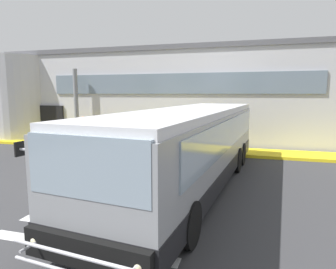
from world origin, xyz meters
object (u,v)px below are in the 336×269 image
object	(u,v)px
passenger_near_column	(83,128)
entry_support_column	(76,105)
passenger_by_doorway	(94,128)
passenger_at_curb_edge	(116,129)
safety_bollard_yellow	(141,145)
bus_main_foreground	(191,149)

from	to	relation	value
passenger_near_column	entry_support_column	bearing A→B (deg)	145.23
passenger_near_column	passenger_by_doorway	xyz separation A→B (m)	(0.82, -0.08, 0.03)
passenger_at_curb_edge	safety_bollard_yellow	size ratio (longest dim) A/B	1.86
bus_main_foreground	passenger_near_column	xyz separation A→B (m)	(-8.08, 6.23, -0.26)
passenger_by_doorway	safety_bollard_yellow	size ratio (longest dim) A/B	1.86
passenger_by_doorway	passenger_at_curb_edge	xyz separation A→B (m)	(1.44, 0.02, -0.03)
passenger_by_doorway	passenger_near_column	bearing A→B (deg)	174.40
entry_support_column	passenger_by_doorway	bearing A→B (deg)	-21.44
bus_main_foreground	passenger_near_column	distance (m)	10.21
passenger_at_curb_edge	passenger_near_column	bearing A→B (deg)	178.40
entry_support_column	bus_main_foreground	world-z (taller)	entry_support_column
passenger_at_curb_edge	safety_bollard_yellow	bearing A→B (deg)	-29.65
entry_support_column	passenger_near_column	bearing A→B (deg)	-34.77
passenger_by_doorway	passenger_at_curb_edge	size ratio (longest dim) A/B	1.00
entry_support_column	passenger_at_curb_edge	xyz separation A→B (m)	(3.06, -0.62, -1.38)
entry_support_column	passenger_by_doorway	size ratio (longest dim) A/B	2.76
safety_bollard_yellow	bus_main_foreground	bearing A→B (deg)	-53.04
passenger_near_column	safety_bollard_yellow	world-z (taller)	passenger_near_column
passenger_near_column	safety_bollard_yellow	distance (m)	4.55
entry_support_column	passenger_at_curb_edge	bearing A→B (deg)	-11.44
entry_support_column	safety_bollard_yellow	size ratio (longest dim) A/B	5.13
passenger_near_column	passenger_at_curb_edge	bearing A→B (deg)	-1.60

